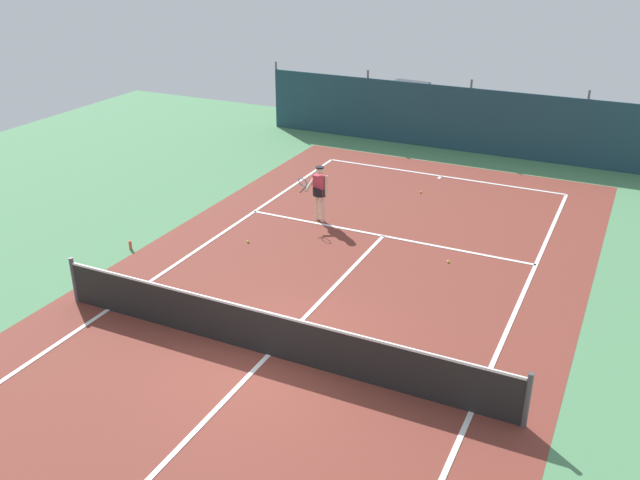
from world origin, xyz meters
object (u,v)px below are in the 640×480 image
at_px(water_bottle, 130,245).
at_px(tennis_ball_near_player, 421,192).
at_px(tennis_ball_midcourt, 448,262).
at_px(parked_car, 405,104).
at_px(tennis_net, 268,333).
at_px(tennis_player, 319,189).
at_px(tennis_ball_by_sideline, 248,242).

bearing_deg(water_bottle, tennis_ball_near_player, 52.65).
distance_m(tennis_ball_near_player, water_bottle, 9.24).
distance_m(tennis_ball_near_player, tennis_ball_midcourt, 4.99).
bearing_deg(parked_car, tennis_ball_near_player, -62.45).
height_order(tennis_ball_near_player, parked_car, parked_car).
bearing_deg(tennis_net, tennis_player, 107.32).
height_order(tennis_net, tennis_ball_near_player, tennis_net).
height_order(tennis_player, tennis_ball_near_player, tennis_player).
height_order(tennis_ball_by_sideline, parked_car, parked_car).
xyz_separation_m(tennis_net, tennis_player, (-2.07, 6.63, 0.45)).
distance_m(tennis_ball_by_sideline, water_bottle, 3.09).
relative_size(parked_car, water_bottle, 18.03).
bearing_deg(tennis_net, tennis_ball_near_player, 90.70).
xyz_separation_m(tennis_ball_near_player, water_bottle, (-5.60, -7.34, 0.09)).
bearing_deg(tennis_ball_near_player, parked_car, 113.07).
height_order(tennis_ball_by_sideline, water_bottle, water_bottle).
distance_m(tennis_ball_by_sideline, parked_car, 13.44).
height_order(tennis_net, tennis_ball_midcourt, tennis_net).
bearing_deg(tennis_ball_near_player, tennis_ball_midcourt, -63.88).
bearing_deg(tennis_ball_near_player, tennis_net, -89.30).
relative_size(tennis_net, parked_car, 2.34).
xyz_separation_m(tennis_player, parked_car, (-1.37, 11.20, -0.12)).
xyz_separation_m(tennis_player, water_bottle, (-3.66, -3.91, -0.84)).
xyz_separation_m(tennis_net, water_bottle, (-5.73, 2.72, -0.39)).
relative_size(tennis_player, tennis_ball_by_sideline, 24.85).
distance_m(tennis_ball_near_player, tennis_ball_by_sideline, 6.40).
bearing_deg(tennis_ball_near_player, tennis_ball_by_sideline, -118.21).
xyz_separation_m(tennis_ball_midcourt, tennis_ball_by_sideline, (-5.22, -1.17, 0.00)).
xyz_separation_m(tennis_player, tennis_ball_by_sideline, (-1.08, -2.21, -0.93)).
height_order(tennis_ball_near_player, tennis_ball_by_sideline, same).
height_order(tennis_net, parked_car, parked_car).
xyz_separation_m(tennis_ball_near_player, tennis_ball_by_sideline, (-3.03, -5.64, 0.00)).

